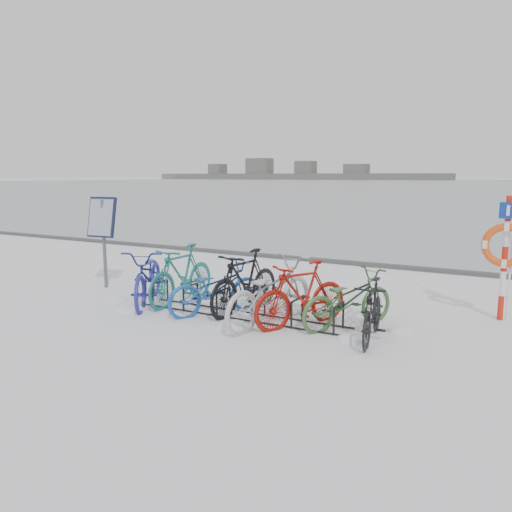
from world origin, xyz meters
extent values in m
plane|color=white|center=(0.00, 0.00, 0.00)|extent=(900.00, 900.00, 0.00)
cube|color=#3F3F42|center=(0.00, 5.90, 0.05)|extent=(400.00, 0.25, 0.10)
cylinder|color=black|center=(-1.80, -0.22, 0.22)|extent=(0.04, 0.04, 0.44)
cylinder|color=black|center=(-1.80, 0.22, 0.22)|extent=(0.04, 0.04, 0.44)
cylinder|color=black|center=(-1.80, 0.00, 0.44)|extent=(0.04, 0.44, 0.04)
cylinder|color=black|center=(-1.08, -0.22, 0.22)|extent=(0.04, 0.04, 0.44)
cylinder|color=black|center=(-1.08, 0.22, 0.22)|extent=(0.04, 0.04, 0.44)
cylinder|color=black|center=(-1.08, 0.00, 0.44)|extent=(0.04, 0.44, 0.04)
cylinder|color=black|center=(-0.36, -0.22, 0.22)|extent=(0.04, 0.04, 0.44)
cylinder|color=black|center=(-0.36, 0.22, 0.22)|extent=(0.04, 0.04, 0.44)
cylinder|color=black|center=(-0.36, 0.00, 0.44)|extent=(0.04, 0.44, 0.04)
cylinder|color=black|center=(0.36, -0.22, 0.22)|extent=(0.04, 0.04, 0.44)
cylinder|color=black|center=(0.36, 0.22, 0.22)|extent=(0.04, 0.04, 0.44)
cylinder|color=black|center=(0.36, 0.00, 0.44)|extent=(0.04, 0.44, 0.04)
cylinder|color=black|center=(1.08, -0.22, 0.22)|extent=(0.04, 0.04, 0.44)
cylinder|color=black|center=(1.08, 0.22, 0.22)|extent=(0.04, 0.04, 0.44)
cylinder|color=black|center=(1.08, 0.00, 0.44)|extent=(0.04, 0.44, 0.04)
cylinder|color=black|center=(1.80, -0.22, 0.22)|extent=(0.04, 0.04, 0.44)
cylinder|color=black|center=(1.80, 0.22, 0.22)|extent=(0.04, 0.04, 0.44)
cylinder|color=black|center=(1.80, 0.00, 0.44)|extent=(0.04, 0.44, 0.04)
cylinder|color=black|center=(0.00, -0.22, 0.02)|extent=(4.00, 0.03, 0.03)
cylinder|color=black|center=(0.00, 0.22, 0.02)|extent=(4.00, 0.03, 0.03)
cylinder|color=#595B5E|center=(-3.79, 0.56, 0.97)|extent=(0.08, 0.08, 1.93)
cube|color=black|center=(-3.79, 0.53, 1.56)|extent=(0.69, 0.32, 0.88)
cube|color=#8C99AD|center=(-3.79, 0.49, 1.56)|extent=(0.62, 0.24, 0.78)
cylinder|color=red|center=(4.01, 1.97, 0.21)|extent=(0.10, 0.10, 0.42)
cylinder|color=silver|center=(4.01, 1.97, 0.64)|extent=(0.10, 0.10, 0.42)
cylinder|color=red|center=(4.01, 1.97, 1.06)|extent=(0.10, 0.10, 0.42)
cylinder|color=silver|center=(4.01, 1.97, 1.49)|extent=(0.10, 0.10, 0.42)
cylinder|color=red|center=(4.01, 1.97, 1.91)|extent=(0.10, 0.10, 0.42)
torus|color=#D94914|center=(4.01, 1.88, 1.30)|extent=(0.74, 0.13, 0.74)
cube|color=navy|center=(4.01, 1.89, 1.88)|extent=(0.27, 0.03, 0.27)
cube|color=#525252|center=(-120.00, 260.00, 1.75)|extent=(180.00, 12.00, 3.50)
cube|color=#525252|center=(-150.00, 260.00, 5.50)|extent=(24.00, 10.00, 8.00)
cube|color=#525252|center=(-90.00, 260.00, 5.00)|extent=(20.00, 10.00, 6.00)
imported|color=navy|center=(-2.05, -0.02, 0.56)|extent=(1.69, 2.23, 1.12)
imported|color=#1B6967|center=(-1.49, 0.28, 0.58)|extent=(0.57, 1.95, 1.17)
imported|color=#1A4BA1|center=(-0.51, -0.02, 0.49)|extent=(1.48, 1.95, 0.98)
imported|color=black|center=(-0.09, 0.32, 0.58)|extent=(0.80, 2.00, 1.17)
imported|color=#AFB0B7|center=(0.65, -0.15, 0.57)|extent=(1.17, 2.30, 1.15)
imported|color=maroon|center=(1.15, 0.02, 0.56)|extent=(1.35, 1.88, 1.11)
imported|color=#365F32|center=(1.83, 0.34, 0.49)|extent=(1.50, 1.96, 0.99)
imported|color=black|center=(2.37, -0.13, 0.48)|extent=(0.63, 1.63, 0.95)
ellipsoid|color=white|center=(0.51, 0.47, 0.00)|extent=(0.35, 0.35, 0.12)
ellipsoid|color=white|center=(2.11, -0.29, 0.00)|extent=(0.47, 0.47, 0.17)
ellipsoid|color=white|center=(1.30, 0.85, 0.00)|extent=(0.45, 0.45, 0.16)
ellipsoid|color=white|center=(-0.67, 0.46, 0.00)|extent=(0.44, 0.44, 0.15)
ellipsoid|color=white|center=(0.21, -0.61, 0.00)|extent=(0.58, 0.58, 0.20)
ellipsoid|color=white|center=(-2.73, -0.19, 0.00)|extent=(0.38, 0.38, 0.13)
ellipsoid|color=white|center=(2.65, 0.47, 0.00)|extent=(0.39, 0.39, 0.14)
ellipsoid|color=white|center=(-1.98, -0.62, 0.00)|extent=(0.57, 0.57, 0.20)
camera|label=1|loc=(4.32, -7.32, 2.45)|focal=35.00mm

